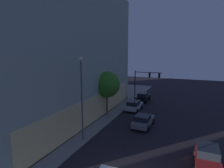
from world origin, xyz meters
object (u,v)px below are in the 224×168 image
(sidewalk_tree, at_px, (107,85))
(car_grey, at_px, (143,121))
(car_red, at_px, (207,158))
(modern_building, at_px, (17,46))
(car_black, at_px, (143,97))
(car_silver, at_px, (134,105))
(street_lamp_sidewalk, at_px, (82,89))
(traffic_light_far_corner, at_px, (145,79))

(sidewalk_tree, height_order, car_grey, sidewalk_tree)
(sidewalk_tree, distance_m, car_grey, 7.50)
(car_red, bearing_deg, sidewalk_tree, 56.82)
(modern_building, distance_m, car_black, 23.69)
(car_silver, bearing_deg, car_red, -141.74)
(street_lamp_sidewalk, distance_m, sidewalk_tree, 8.53)
(sidewalk_tree, relative_size, car_grey, 1.48)
(car_red, distance_m, car_silver, 15.96)
(street_lamp_sidewalk, xyz_separation_m, car_grey, (6.29, -5.02, -4.79))
(modern_building, height_order, sidewalk_tree, modern_building)
(modern_building, relative_size, sidewalk_tree, 4.41)
(modern_building, xyz_separation_m, sidewalk_tree, (2.95, -14.13, -5.73))
(modern_building, bearing_deg, traffic_light_far_corner, -51.39)
(modern_building, xyz_separation_m, car_grey, (0.81, -20.15, -9.65))
(traffic_light_far_corner, relative_size, car_black, 1.22)
(car_grey, xyz_separation_m, car_black, (12.38, 2.96, 0.09))
(car_black, bearing_deg, traffic_light_far_corner, -12.72)
(car_black, bearing_deg, car_red, -152.33)
(sidewalk_tree, bearing_deg, car_black, -16.69)
(modern_building, height_order, car_red, modern_building)
(car_silver, height_order, car_black, car_black)
(car_red, height_order, car_grey, car_red)
(street_lamp_sidewalk, relative_size, sidewalk_tree, 1.35)
(traffic_light_far_corner, height_order, sidewalk_tree, sidewalk_tree)
(car_red, bearing_deg, modern_building, 78.58)
(modern_building, height_order, car_black, modern_building)
(car_grey, height_order, car_silver, car_silver)
(traffic_light_far_corner, height_order, car_silver, traffic_light_far_corner)
(street_lamp_sidewalk, xyz_separation_m, car_silver, (12.56, -1.96, -4.78))
(car_grey, bearing_deg, sidewalk_tree, 70.45)
(car_grey, relative_size, car_black, 0.93)
(car_silver, bearing_deg, modern_building, 112.50)
(street_lamp_sidewalk, distance_m, car_silver, 13.58)
(street_lamp_sidewalk, height_order, car_silver, street_lamp_sidewalk)
(car_grey, bearing_deg, street_lamp_sidewalk, 141.43)
(car_grey, distance_m, car_black, 12.73)
(modern_building, distance_m, car_silver, 20.86)
(traffic_light_far_corner, relative_size, street_lamp_sidewalk, 0.66)
(modern_building, bearing_deg, car_silver, -67.50)
(street_lamp_sidewalk, xyz_separation_m, car_black, (18.67, -2.06, -4.70))
(modern_building, xyz_separation_m, car_red, (-5.45, -26.97, -9.62))
(car_silver, relative_size, car_black, 0.91)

